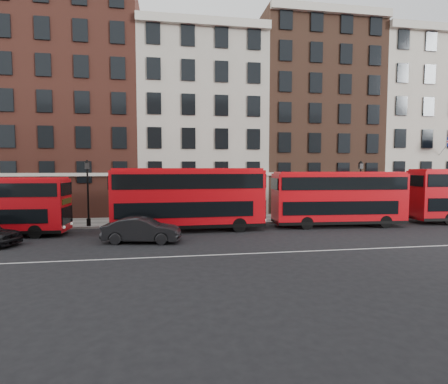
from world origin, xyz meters
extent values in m
plane|color=black|center=(0.00, 0.00, 0.00)|extent=(120.00, 120.00, 0.00)
cube|color=slate|center=(0.00, 10.50, 0.07)|extent=(80.00, 5.00, 0.15)
cube|color=gray|center=(0.00, 8.00, 0.08)|extent=(80.00, 0.30, 0.16)
cube|color=white|center=(0.00, -2.00, 0.01)|extent=(70.00, 0.12, 0.01)
cube|color=brown|center=(-12.80, 18.00, 11.00)|extent=(12.80, 10.00, 22.00)
cube|color=#A49F91|center=(0.00, 18.00, 9.50)|extent=(12.80, 10.00, 19.00)
cube|color=beige|center=(0.00, 12.75, 18.60)|extent=(12.80, 0.50, 0.80)
cube|color=brown|center=(12.80, 18.00, 10.50)|extent=(12.80, 10.00, 21.00)
cube|color=beige|center=(12.80, 12.75, 20.60)|extent=(12.80, 0.50, 0.80)
cube|color=beige|center=(25.60, 18.00, 10.00)|extent=(12.80, 10.00, 20.00)
cube|color=beige|center=(25.60, 12.75, 19.60)|extent=(12.80, 0.50, 0.80)
cube|color=black|center=(-10.78, 5.42, 1.45)|extent=(0.19, 2.06, 1.22)
cube|color=black|center=(-10.78, 5.42, 2.45)|extent=(0.17, 1.78, 0.39)
cylinder|color=black|center=(-12.60, 4.47, 0.47)|extent=(0.95, 0.31, 0.94)
cylinder|color=black|center=(-12.49, 6.56, 0.47)|extent=(0.95, 0.31, 0.94)
cube|color=red|center=(-2.07, 5.69, 2.51)|extent=(11.38, 2.87, 4.26)
cube|color=black|center=(-2.07, 5.69, 0.51)|extent=(11.38, 2.92, 0.26)
cube|color=black|center=(-2.40, 5.69, 1.78)|extent=(10.08, 2.94, 1.13)
cube|color=black|center=(-2.07, 5.69, 3.83)|extent=(10.95, 2.95, 1.08)
cube|color=red|center=(-2.07, 5.69, 4.70)|extent=(11.05, 2.65, 0.19)
cube|color=black|center=(3.64, 5.78, 1.67)|extent=(0.12, 2.38, 1.40)
cube|color=black|center=(3.64, 5.78, 2.83)|extent=(0.12, 2.05, 0.45)
cylinder|color=black|center=(1.62, 4.54, 0.54)|extent=(1.08, 0.32, 1.08)
cylinder|color=black|center=(1.58, 6.96, 0.54)|extent=(1.08, 0.32, 1.08)
cylinder|color=black|center=(-5.29, 4.43, 0.54)|extent=(1.08, 0.32, 1.08)
cylinder|color=black|center=(-5.33, 6.85, 0.54)|extent=(1.08, 0.32, 1.08)
cube|color=red|center=(10.15, 5.69, 2.35)|extent=(10.77, 3.19, 4.00)
cube|color=black|center=(10.15, 5.69, 0.48)|extent=(10.77, 3.23, 0.24)
cube|color=black|center=(9.84, 5.71, 1.67)|extent=(9.56, 3.19, 1.06)
cube|color=black|center=(10.15, 5.69, 3.59)|extent=(10.37, 3.24, 1.01)
cube|color=red|center=(10.15, 5.69, 4.40)|extent=(10.45, 2.97, 0.18)
cube|color=black|center=(15.49, 5.36, 1.57)|extent=(0.22, 2.23, 1.32)
cube|color=black|center=(15.49, 5.36, 2.65)|extent=(0.20, 1.92, 0.43)
cylinder|color=black|center=(13.51, 4.34, 0.51)|extent=(1.03, 0.35, 1.01)
cylinder|color=black|center=(13.65, 6.61, 0.51)|extent=(1.03, 0.35, 1.01)
cylinder|color=black|center=(7.05, 4.75, 0.51)|extent=(1.03, 0.35, 1.01)
cylinder|color=black|center=(7.19, 7.01, 0.51)|extent=(1.03, 0.35, 1.01)
cylinder|color=black|center=(19.83, 7.09, 0.53)|extent=(1.08, 0.37, 1.06)
imported|color=black|center=(-5.34, 2.03, 0.81)|extent=(5.15, 2.57, 1.62)
cylinder|color=black|center=(-9.96, 8.38, 2.45)|extent=(0.14, 0.14, 4.60)
cylinder|color=black|center=(-9.96, 8.38, 0.45)|extent=(0.32, 0.32, 0.60)
cube|color=#262626|center=(-9.96, 8.38, 5.00)|extent=(0.32, 0.32, 0.55)
cone|color=black|center=(-9.96, 8.38, 5.35)|extent=(0.44, 0.44, 0.25)
cylinder|color=black|center=(14.10, 9.15, 2.45)|extent=(0.14, 0.14, 4.60)
cylinder|color=black|center=(14.10, 9.15, 0.45)|extent=(0.32, 0.32, 0.60)
cube|color=#262626|center=(14.10, 9.15, 5.00)|extent=(0.32, 0.32, 0.55)
cone|color=black|center=(14.10, 9.15, 5.35)|extent=(0.44, 0.44, 0.25)
cylinder|color=black|center=(22.24, 8.47, 1.45)|extent=(0.12, 0.12, 2.60)
cube|color=black|center=(22.24, 8.32, 3.05)|extent=(0.25, 0.30, 0.75)
sphere|color=red|center=(22.24, 8.15, 3.27)|extent=(0.14, 0.14, 0.14)
sphere|color=#0C9919|center=(22.24, 8.15, 2.83)|extent=(0.14, 0.14, 0.14)
camera|label=1|loc=(-3.73, -20.85, 4.83)|focal=28.00mm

